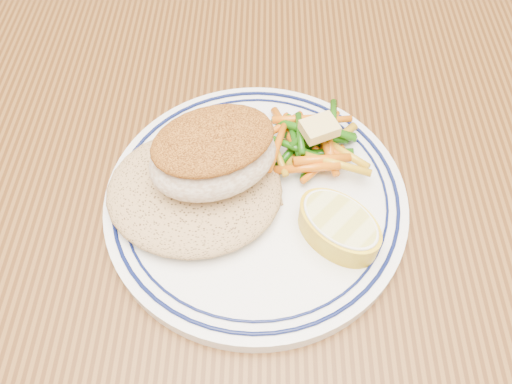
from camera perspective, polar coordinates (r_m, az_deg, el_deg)
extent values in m
cube|color=#43250D|center=(0.44, 3.23, -4.02)|extent=(1.50, 0.90, 0.04)
cylinder|color=white|center=(0.42, 0.00, -0.95)|extent=(0.25, 0.25, 0.01)
torus|color=#0A113F|center=(0.41, 0.00, -0.31)|extent=(0.24, 0.24, 0.00)
torus|color=#0A113F|center=(0.41, 0.00, -0.31)|extent=(0.22, 0.22, 0.00)
ellipsoid|color=#A38051|center=(0.40, -7.09, 0.47)|extent=(0.14, 0.13, 0.03)
ellipsoid|color=beige|center=(0.38, -4.91, 3.88)|extent=(0.12, 0.11, 0.04)
ellipsoid|color=#9A5718|center=(0.37, -4.94, 5.96)|extent=(0.11, 0.10, 0.02)
cylinder|color=#18500A|center=(0.44, 6.25, 4.38)|extent=(0.02, 0.06, 0.01)
cylinder|color=#C28F14|center=(0.44, 4.13, 5.66)|extent=(0.01, 0.05, 0.01)
cylinder|color=#C28F14|center=(0.44, 8.77, 5.51)|extent=(0.05, 0.04, 0.01)
cylinder|color=#CB5C0A|center=(0.45, 7.91, 6.92)|extent=(0.03, 0.04, 0.01)
cylinder|color=#18500A|center=(0.43, 4.21, 4.89)|extent=(0.04, 0.05, 0.01)
cylinder|color=#18500A|center=(0.44, 7.73, 5.71)|extent=(0.06, 0.03, 0.01)
cylinder|color=#18500A|center=(0.43, 7.81, 4.40)|extent=(0.05, 0.01, 0.01)
cylinder|color=#CB5C0A|center=(0.42, 7.65, 3.18)|extent=(0.04, 0.04, 0.01)
cylinder|color=#CB5C0A|center=(0.44, 3.48, 7.10)|extent=(0.03, 0.06, 0.01)
cylinder|color=#18500A|center=(0.45, 8.01, 7.12)|extent=(0.05, 0.02, 0.01)
cylinder|color=#CB5C0A|center=(0.44, 5.56, 6.36)|extent=(0.04, 0.05, 0.01)
cylinder|color=#CB5C0A|center=(0.44, 7.10, 5.83)|extent=(0.05, 0.05, 0.01)
cylinder|color=#18500A|center=(0.44, 6.77, 6.22)|extent=(0.06, 0.01, 0.01)
cylinder|color=#C28F14|center=(0.43, 10.19, 4.38)|extent=(0.04, 0.04, 0.01)
cylinder|color=#CB5C0A|center=(0.44, 8.29, 5.88)|extent=(0.01, 0.05, 0.01)
cylinder|color=#CB5C0A|center=(0.43, 8.17, 4.66)|extent=(0.02, 0.05, 0.01)
cylinder|color=#18500A|center=(0.43, 4.59, 5.56)|extent=(0.02, 0.06, 0.01)
cylinder|color=#CB5C0A|center=(0.41, 5.86, 2.76)|extent=(0.05, 0.01, 0.01)
cylinder|color=#C28F14|center=(0.42, 2.39, 4.52)|extent=(0.02, 0.05, 0.01)
cylinder|color=#18500A|center=(0.42, 3.92, 5.29)|extent=(0.05, 0.03, 0.01)
cylinder|color=#CB5C0A|center=(0.41, 7.56, 3.72)|extent=(0.05, 0.02, 0.01)
cylinder|color=#CB5C0A|center=(0.43, 2.43, 7.25)|extent=(0.05, 0.04, 0.01)
cylinder|color=#18500A|center=(0.44, 8.13, 6.98)|extent=(0.05, 0.03, 0.01)
cylinder|color=#18500A|center=(0.43, 5.07, 7.23)|extent=(0.05, 0.03, 0.01)
cylinder|color=#C28F14|center=(0.41, 9.19, 3.21)|extent=(0.06, 0.02, 0.01)
cylinder|color=#CB5C0A|center=(0.44, 4.94, 8.33)|extent=(0.05, 0.02, 0.01)
cylinder|color=#CB5C0A|center=(0.44, 7.94, 8.07)|extent=(0.05, 0.02, 0.01)
cylinder|color=#18500A|center=(0.44, 8.82, 8.38)|extent=(0.01, 0.05, 0.01)
cylinder|color=#18500A|center=(0.43, 6.35, 7.02)|extent=(0.04, 0.04, 0.01)
cylinder|color=#18500A|center=(0.42, 5.05, 6.68)|extent=(0.01, 0.05, 0.01)
cylinder|color=#CB5C0A|center=(0.41, 2.44, 5.31)|extent=(0.02, 0.06, 0.01)
cube|color=#DABF6B|center=(0.41, 7.27, 7.26)|extent=(0.03, 0.03, 0.01)
torus|color=white|center=(0.38, 9.64, -3.07)|extent=(0.09, 0.09, 0.00)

